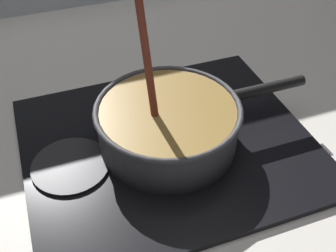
% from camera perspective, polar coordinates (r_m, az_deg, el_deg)
% --- Properties ---
extents(ground, '(2.40, 1.60, 0.04)m').
position_cam_1_polar(ground, '(0.76, -5.71, -10.78)').
color(ground, beige).
extents(hob_plate, '(0.56, 0.48, 0.01)m').
position_cam_1_polar(hob_plate, '(0.83, 0.00, -2.51)').
color(hob_plate, black).
rests_on(hob_plate, ground).
extents(burner_ring, '(0.17, 0.17, 0.01)m').
position_cam_1_polar(burner_ring, '(0.82, 0.00, -2.01)').
color(burner_ring, '#592D0C').
rests_on(burner_ring, hob_plate).
extents(spare_burner, '(0.15, 0.15, 0.01)m').
position_cam_1_polar(spare_burner, '(0.80, -13.23, -5.29)').
color(spare_burner, '#262628').
rests_on(spare_burner, hob_plate).
extents(cooking_pan, '(0.43, 0.28, 0.29)m').
position_cam_1_polar(cooking_pan, '(0.79, 0.07, 0.32)').
color(cooking_pan, '#38383D').
rests_on(cooking_pan, hob_plate).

